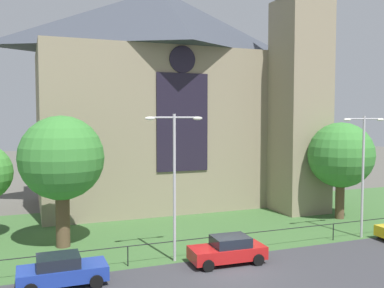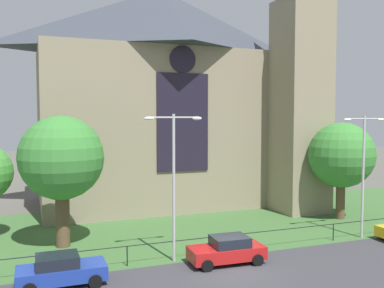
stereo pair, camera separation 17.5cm
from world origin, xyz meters
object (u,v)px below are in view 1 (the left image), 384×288
tree_right_near (341,155)px  streetlamp_near (174,168)px  parked_car_red (228,250)px  church_building (171,94)px  tree_right_far (325,150)px  parked_car_blue (62,271)px  tree_left_near (62,159)px  streetlamp_far (363,160)px

tree_right_near → streetlamp_near: 16.40m
parked_car_red → church_building: bearing=-95.4°
tree_right_far → streetlamp_near: 21.19m
parked_car_blue → parked_car_red: (8.90, 0.03, 0.00)m
tree_left_near → parked_car_blue: size_ratio=1.96×
tree_left_near → streetlamp_near: streetlamp_near is taller
parked_car_blue → streetlamp_near: bearing=13.1°
tree_right_near → streetlamp_far: (-2.28, -4.91, 0.14)m
church_building → tree_left_near: 15.91m
parked_car_blue → parked_car_red: same height
tree_right_near → parked_car_red: tree_right_near is taller
streetlamp_far → parked_car_blue: bearing=-175.8°
church_building → streetlamp_far: 18.63m
church_building → parked_car_red: (-2.33, -17.28, -9.53)m
tree_left_near → streetlamp_far: bearing=-14.8°
tree_right_far → tree_left_near: bearing=-167.5°
tree_left_near → parked_car_blue: 8.09m
tree_left_near → parked_car_blue: bearing=-94.9°
tree_right_near → church_building: bearing=134.2°
tree_right_near → parked_car_red: (-12.98, -6.33, -4.34)m
parked_car_blue → parked_car_red: size_ratio=0.98×
tree_right_far → tree_right_near: (-2.81, -5.49, 0.09)m
tree_left_near → streetlamp_near: (5.69, -5.04, -0.26)m
church_building → tree_right_far: size_ratio=3.53×
parked_car_blue → church_building: bearing=57.1°
parked_car_red → streetlamp_far: bearing=-170.1°
streetlamp_near → tree_left_near: bearing=138.4°
tree_right_far → streetlamp_near: size_ratio=0.88×
church_building → parked_car_red: bearing=-97.7°
church_building → tree_right_far: 15.45m
tree_left_near → tree_right_far: 24.73m
tree_right_far → parked_car_blue: 27.72m
tree_left_near → parked_car_blue: tree_left_near is taller
tree_right_far → parked_car_red: bearing=-143.2°
tree_left_near → tree_right_far: size_ratio=1.12×
parked_car_red → tree_right_far: bearing=-140.9°
tree_right_near → streetlamp_near: streetlamp_near is taller
church_building → tree_left_near: church_building is taller
church_building → parked_car_blue: 22.73m
tree_right_far → parked_car_red: (-15.80, -11.82, -4.26)m
tree_right_far → tree_right_near: tree_right_near is taller
church_building → streetlamp_near: size_ratio=3.12×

